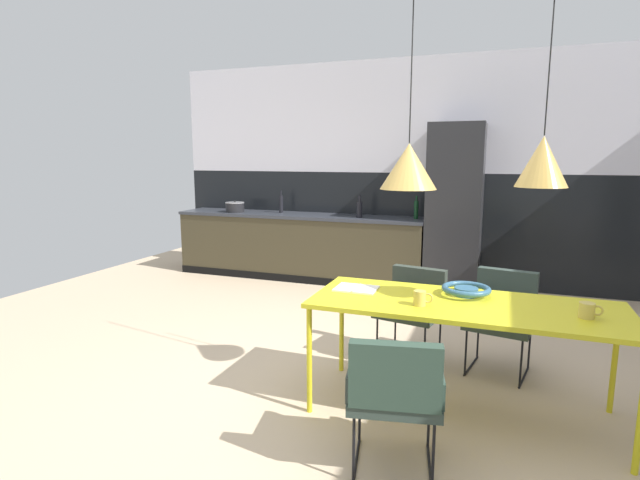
% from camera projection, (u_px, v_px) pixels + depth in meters
% --- Properties ---
extents(ground_plane, '(9.21, 9.21, 0.00)m').
position_uv_depth(ground_plane, '(352.00, 389.00, 3.60)').
color(ground_plane, '#CCB290').
extents(back_wall_splashback_dark, '(7.08, 0.12, 1.46)m').
position_uv_depth(back_wall_splashback_dark, '(424.00, 228.00, 6.55)').
color(back_wall_splashback_dark, black).
rests_on(back_wall_splashback_dark, ground).
extents(back_wall_panel_upper, '(7.08, 0.12, 1.46)m').
position_uv_depth(back_wall_panel_upper, '(429.00, 115.00, 6.30)').
color(back_wall_panel_upper, silver).
rests_on(back_wall_panel_upper, back_wall_splashback_dark).
extents(kitchen_counter, '(3.49, 0.63, 0.89)m').
position_uv_depth(kitchen_counter, '(299.00, 246.00, 6.84)').
color(kitchen_counter, '#3C3623').
rests_on(kitchen_counter, ground).
extents(refrigerator_column, '(0.64, 0.60, 2.07)m').
position_uv_depth(refrigerator_column, '(454.00, 209.00, 6.03)').
color(refrigerator_column, '#232326').
rests_on(refrigerator_column, ground).
extents(dining_table, '(1.95, 0.77, 0.75)m').
position_uv_depth(dining_table, '(464.00, 309.00, 3.15)').
color(dining_table, gold).
rests_on(dining_table, ground).
extents(armchair_near_window, '(0.56, 0.55, 0.79)m').
position_uv_depth(armchair_near_window, '(503.00, 309.00, 3.85)').
color(armchair_near_window, '#313F37').
rests_on(armchair_near_window, ground).
extents(armchair_corner_seat, '(0.56, 0.55, 0.78)m').
position_uv_depth(armchair_corner_seat, '(395.00, 385.00, 2.56)').
color(armchair_corner_seat, '#313F37').
rests_on(armchair_corner_seat, ground).
extents(armchair_far_side, '(0.56, 0.55, 0.76)m').
position_uv_depth(armchair_far_side, '(413.00, 300.00, 4.06)').
color(armchair_far_side, '#313F37').
rests_on(armchair_far_side, ground).
extents(fruit_bowl, '(0.32, 0.32, 0.07)m').
position_uv_depth(fruit_bowl, '(466.00, 290.00, 3.30)').
color(fruit_bowl, '#33607F').
rests_on(fruit_bowl, dining_table).
extents(open_book, '(0.29, 0.23, 0.02)m').
position_uv_depth(open_book, '(356.00, 288.00, 3.46)').
color(open_book, white).
rests_on(open_book, dining_table).
extents(mug_glass_clear, '(0.12, 0.08, 0.09)m').
position_uv_depth(mug_glass_clear, '(420.00, 298.00, 3.08)').
color(mug_glass_clear, gold).
rests_on(mug_glass_clear, dining_table).
extents(mug_dark_espresso, '(0.13, 0.09, 0.09)m').
position_uv_depth(mug_dark_espresso, '(587.00, 310.00, 2.84)').
color(mug_dark_espresso, gold).
rests_on(mug_dark_espresso, dining_table).
extents(cooking_pot, '(0.27, 0.27, 0.17)m').
position_uv_depth(cooking_pot, '(235.00, 207.00, 6.99)').
color(cooking_pot, black).
rests_on(cooking_pot, kitchen_counter).
extents(bottle_oil_tall, '(0.06, 0.06, 0.29)m').
position_uv_depth(bottle_oil_tall, '(416.00, 209.00, 6.23)').
color(bottle_oil_tall, '#0F3319').
rests_on(bottle_oil_tall, kitchen_counter).
extents(bottle_wine_green, '(0.07, 0.07, 0.29)m').
position_uv_depth(bottle_wine_green, '(359.00, 209.00, 6.35)').
color(bottle_wine_green, black).
rests_on(bottle_wine_green, kitchen_counter).
extents(bottle_spice_small, '(0.06, 0.06, 0.31)m').
position_uv_depth(bottle_spice_small, '(281.00, 204.00, 6.92)').
color(bottle_spice_small, black).
rests_on(bottle_spice_small, kitchen_counter).
extents(pendant_lamp_over_table_near, '(0.36, 0.36, 1.41)m').
position_uv_depth(pendant_lamp_over_table_near, '(409.00, 166.00, 3.16)').
color(pendant_lamp_over_table_near, black).
extents(pendant_lamp_over_table_far, '(0.29, 0.29, 1.37)m').
position_uv_depth(pendant_lamp_over_table_far, '(542.00, 161.00, 2.83)').
color(pendant_lamp_over_table_far, black).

